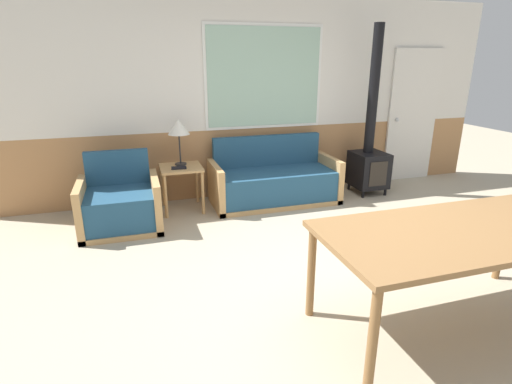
% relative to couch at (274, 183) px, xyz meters
% --- Properties ---
extents(ground_plane, '(16.00, 16.00, 0.00)m').
position_rel_couch_xyz_m(ground_plane, '(-0.07, -2.14, -0.27)').
color(ground_plane, '#B2A58C').
extents(wall_back, '(7.20, 0.09, 2.70)m').
position_rel_couch_xyz_m(wall_back, '(-0.06, 0.48, 1.10)').
color(wall_back, '#AD7A4C').
rests_on(wall_back, ground_plane).
extents(couch, '(1.71, 0.77, 0.87)m').
position_rel_couch_xyz_m(couch, '(0.00, 0.00, 0.00)').
color(couch, tan).
rests_on(couch, ground_plane).
extents(armchair, '(0.89, 0.81, 0.85)m').
position_rel_couch_xyz_m(armchair, '(-2.01, -0.32, -0.01)').
color(armchair, tan).
rests_on(armchair, ground_plane).
extents(side_table, '(0.52, 0.52, 0.58)m').
position_rel_couch_xyz_m(side_table, '(-1.25, 0.06, 0.21)').
color(side_table, tan).
rests_on(side_table, ground_plane).
extents(table_lamp, '(0.27, 0.27, 0.59)m').
position_rel_couch_xyz_m(table_lamp, '(-1.23, 0.15, 0.79)').
color(table_lamp, '#262628').
rests_on(table_lamp, side_table).
extents(book_stack, '(0.19, 0.12, 0.02)m').
position_rel_couch_xyz_m(book_stack, '(-1.28, -0.03, 0.32)').
color(book_stack, black).
rests_on(book_stack, side_table).
extents(dining_table, '(1.96, 0.94, 0.77)m').
position_rel_couch_xyz_m(dining_table, '(0.32, -2.93, 0.43)').
color(dining_table, olive).
rests_on(dining_table, ground_plane).
extents(wood_stove, '(0.46, 0.51, 2.34)m').
position_rel_couch_xyz_m(wood_stove, '(1.46, -0.01, 0.34)').
color(wood_stove, black).
rests_on(wood_stove, ground_plane).
extents(entry_door, '(0.86, 0.09, 2.04)m').
position_rel_couch_xyz_m(entry_door, '(2.47, 0.43, 0.75)').
color(entry_door, silver).
rests_on(entry_door, ground_plane).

